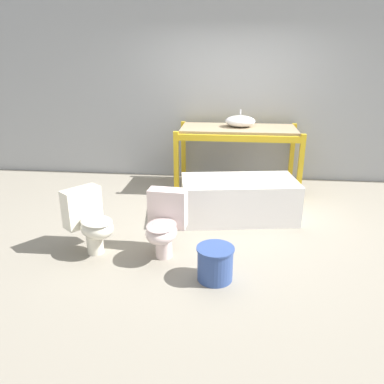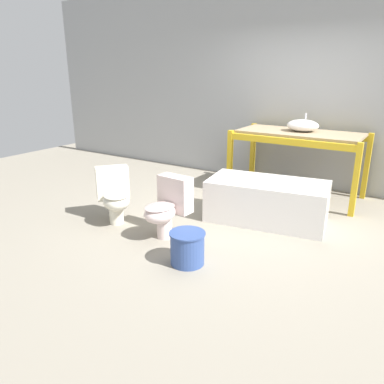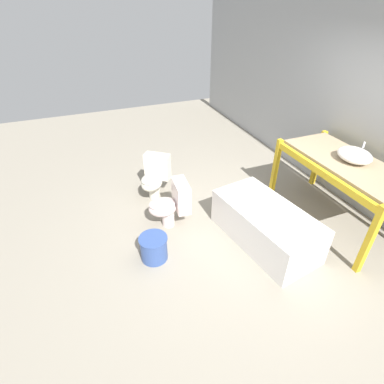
{
  "view_description": "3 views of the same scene",
  "coord_description": "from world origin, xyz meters",
  "px_view_note": "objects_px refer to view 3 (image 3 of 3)",
  "views": [
    {
      "loc": [
        0.02,
        -4.35,
        1.99
      ],
      "look_at": [
        -0.36,
        -0.77,
        0.68
      ],
      "focal_mm": 35.0,
      "sensor_mm": 36.0,
      "label": 1
    },
    {
      "loc": [
        1.73,
        -4.04,
        1.83
      ],
      "look_at": [
        -0.44,
        -0.65,
        0.5
      ],
      "focal_mm": 35.0,
      "sensor_mm": 36.0,
      "label": 2
    },
    {
      "loc": [
        2.58,
        -1.85,
        2.81
      ],
      "look_at": [
        -0.38,
        -0.66,
        0.66
      ],
      "focal_mm": 28.0,
      "sensor_mm": 36.0,
      "label": 3
    }
  ],
  "objects_px": {
    "toilet_near": "(155,176)",
    "toilet_far": "(171,203)",
    "sink_basin": "(355,155)",
    "bathtub_main": "(266,223)",
    "bucket_white": "(154,248)"
  },
  "relations": [
    {
      "from": "toilet_far",
      "to": "toilet_near",
      "type": "bearing_deg",
      "value": -173.83
    },
    {
      "from": "toilet_near",
      "to": "toilet_far",
      "type": "height_order",
      "value": "same"
    },
    {
      "from": "sink_basin",
      "to": "toilet_far",
      "type": "distance_m",
      "value": 2.48
    },
    {
      "from": "sink_basin",
      "to": "toilet_far",
      "type": "xyz_separation_m",
      "value": [
        -0.78,
        -2.25,
        -0.69
      ]
    },
    {
      "from": "bathtub_main",
      "to": "toilet_far",
      "type": "relative_size",
      "value": 2.27
    },
    {
      "from": "toilet_near",
      "to": "toilet_far",
      "type": "relative_size",
      "value": 1.0
    },
    {
      "from": "bathtub_main",
      "to": "toilet_near",
      "type": "xyz_separation_m",
      "value": [
        -1.57,
        -1.05,
        0.07
      ]
    },
    {
      "from": "toilet_near",
      "to": "toilet_far",
      "type": "xyz_separation_m",
      "value": [
        0.79,
        0.02,
        0.0
      ]
    },
    {
      "from": "bucket_white",
      "to": "toilet_near",
      "type": "bearing_deg",
      "value": 163.15
    },
    {
      "from": "sink_basin",
      "to": "bathtub_main",
      "type": "xyz_separation_m",
      "value": [
        -0.0,
        -1.22,
        -0.75
      ]
    },
    {
      "from": "bathtub_main",
      "to": "toilet_near",
      "type": "bearing_deg",
      "value": -155.39
    },
    {
      "from": "bathtub_main",
      "to": "toilet_near",
      "type": "distance_m",
      "value": 1.89
    },
    {
      "from": "sink_basin",
      "to": "bathtub_main",
      "type": "bearing_deg",
      "value": -90.18
    },
    {
      "from": "bathtub_main",
      "to": "bucket_white",
      "type": "bearing_deg",
      "value": -108.07
    },
    {
      "from": "sink_basin",
      "to": "bathtub_main",
      "type": "height_order",
      "value": "sink_basin"
    }
  ]
}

